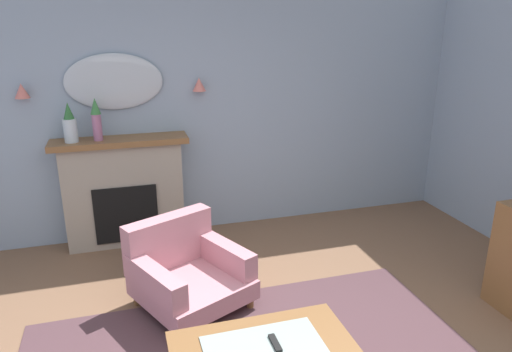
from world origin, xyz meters
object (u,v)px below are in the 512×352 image
at_px(wall_sconce_left, 22,91).
at_px(mantel_vase_left, 96,118).
at_px(mantel_vase_right, 70,125).
at_px(fireplace, 124,193).
at_px(tv_remote, 275,343).
at_px(wall_mirror, 114,82).
at_px(wall_sconce_right, 199,84).
at_px(armchair_by_coffee_table, 186,270).

bearing_deg(wall_sconce_left, mantel_vase_left, -10.46).
distance_m(mantel_vase_right, wall_sconce_left, 0.53).
xyz_separation_m(fireplace, mantel_vase_left, (-0.20, -0.03, 0.81)).
bearing_deg(wall_sconce_left, tv_remote, -58.79).
distance_m(wall_mirror, wall_sconce_right, 0.85).
relative_size(fireplace, tv_remote, 8.50).
xyz_separation_m(fireplace, mantel_vase_right, (-0.45, -0.03, 0.76)).
xyz_separation_m(fireplace, tv_remote, (0.79, -2.62, -0.12)).
height_order(fireplace, wall_sconce_left, wall_sconce_left).
height_order(wall_mirror, armchair_by_coffee_table, wall_mirror).
distance_m(wall_mirror, tv_remote, 3.13).
height_order(wall_sconce_right, tv_remote, wall_sconce_right).
relative_size(fireplace, mantel_vase_right, 3.48).
bearing_deg(wall_mirror, tv_remote, -74.02).
distance_m(mantel_vase_right, wall_sconce_right, 1.35).
bearing_deg(fireplace, tv_remote, -73.20).
bearing_deg(wall_sconce_right, mantel_vase_right, -174.73).
relative_size(wall_mirror, wall_sconce_left, 6.86).
height_order(mantel_vase_right, wall_sconce_right, wall_sconce_right).
height_order(mantel_vase_left, wall_sconce_right, wall_sconce_right).
relative_size(fireplace, armchair_by_coffee_table, 1.26).
distance_m(fireplace, mantel_vase_left, 0.84).
bearing_deg(wall_mirror, wall_sconce_left, -176.63).
xyz_separation_m(mantel_vase_left, wall_mirror, (0.20, 0.17, 0.33)).
relative_size(fireplace, mantel_vase_left, 3.21).
height_order(wall_sconce_left, tv_remote, wall_sconce_left).
bearing_deg(mantel_vase_left, fireplace, 8.06).
xyz_separation_m(wall_sconce_left, wall_sconce_right, (1.70, 0.00, 0.00)).
xyz_separation_m(wall_mirror, tv_remote, (0.79, -2.76, -1.26)).
relative_size(mantel_vase_right, wall_mirror, 0.41).
height_order(wall_sconce_left, wall_sconce_right, same).
distance_m(wall_sconce_left, wall_sconce_right, 1.70).
height_order(mantel_vase_left, wall_sconce_left, wall_sconce_left).
bearing_deg(mantel_vase_right, wall_sconce_left, 163.30).
xyz_separation_m(wall_mirror, armchair_by_coffee_table, (0.44, -1.46, -1.40)).
relative_size(mantel_vase_left, wall_sconce_right, 3.02).
xyz_separation_m(fireplace, wall_mirror, (0.00, 0.14, 1.14)).
xyz_separation_m(mantel_vase_right, wall_sconce_right, (1.30, 0.12, 0.33)).
distance_m(fireplace, wall_sconce_right, 1.38).
bearing_deg(wall_sconce_left, wall_mirror, 3.37).
relative_size(mantel_vase_left, tv_remote, 2.64).
height_order(mantel_vase_right, tv_remote, mantel_vase_right).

